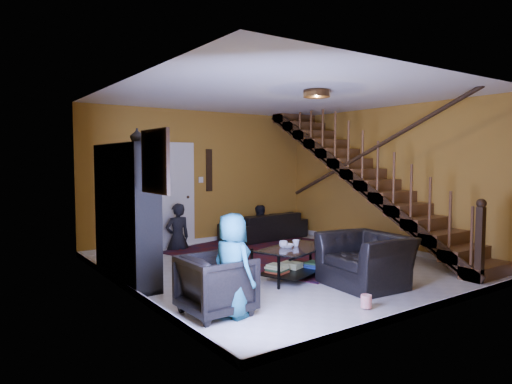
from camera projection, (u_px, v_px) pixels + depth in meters
floor at (282, 267)px, 7.54m from camera, size 5.50×5.50×0.00m
room at (174, 260)px, 7.86m from camera, size 5.50×5.50×5.50m
staircase at (370, 179)px, 8.65m from camera, size 0.95×5.02×3.18m
bookshelf at (126, 216)px, 6.59m from camera, size 0.35×1.80×2.00m
door at (173, 196)px, 9.30m from camera, size 0.82×0.05×2.05m
framed_picture at (155, 161)px, 5.21m from camera, size 0.04×0.74×0.74m
wall_hanging at (209, 170)px, 9.75m from camera, size 0.14×0.03×0.90m
ceiling_fixture at (317, 94)px, 6.69m from camera, size 0.40×0.40×0.10m
rug at (280, 251)px, 8.78m from camera, size 3.96×4.26×0.02m
sofa at (264, 226)px, 10.14m from camera, size 2.09×0.99×0.59m
armchair_left at (216, 284)px, 5.21m from camera, size 0.77×0.75×0.69m
armchair_right at (366, 260)px, 6.40m from camera, size 1.06×1.19×0.73m
person_adult_a at (178, 238)px, 9.00m from camera, size 0.51×0.35×1.37m
person_adult_b at (259, 232)px, 10.13m from camera, size 0.63×0.51×1.22m
person_child at (232, 265)px, 5.10m from camera, size 0.48×0.64×1.18m
coffee_table at (296, 260)px, 6.82m from camera, size 1.39×1.08×0.47m
cup_a at (283, 244)px, 6.78m from camera, size 0.17×0.17×0.10m
cup_b at (296, 243)px, 6.88m from camera, size 0.13×0.13×0.10m
bowl at (287, 246)px, 6.79m from camera, size 0.23×0.23×0.05m
vase at (137, 135)px, 6.10m from camera, size 0.18×0.18×0.19m
popcorn_bucket at (366, 301)px, 5.40m from camera, size 0.16×0.16×0.15m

